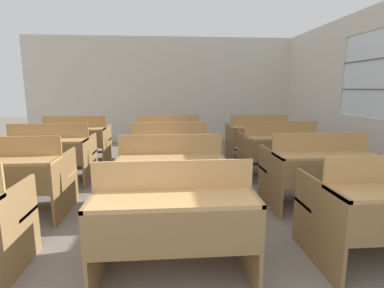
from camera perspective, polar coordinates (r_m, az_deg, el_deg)
wall_back at (r=8.08m, az=-5.70°, el=10.14°), size 6.98×0.06×2.73m
bench_front_center at (r=2.32m, az=-3.47°, el=-13.86°), size 1.16×0.82×0.91m
bench_second_left at (r=3.89m, az=-31.28°, el=-5.25°), size 1.16×0.82×0.91m
bench_second_center at (r=3.47m, az=-4.05°, el=-5.46°), size 1.16×0.82×0.91m
bench_second_right at (r=3.90m, az=22.80°, el=-4.49°), size 1.16×0.82×0.91m
bench_third_left at (r=4.98m, az=-25.34°, el=-1.53°), size 1.16×0.82×0.91m
bench_third_center at (r=4.65m, az=-4.44°, el=-1.32°), size 1.16×0.82×0.91m
bench_third_right at (r=4.98m, az=16.30°, el=-0.92°), size 1.16×0.82×0.91m
bench_back_left at (r=6.10m, az=-21.21°, el=0.85°), size 1.16×0.82×0.91m
bench_back_center at (r=5.85m, az=-4.37°, el=1.15°), size 1.16×0.82×0.91m
bench_back_right at (r=6.11m, az=12.48°, el=1.33°), size 1.16×0.82×0.91m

